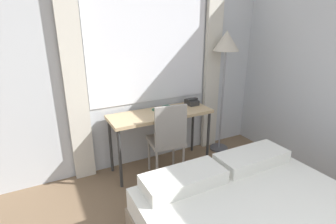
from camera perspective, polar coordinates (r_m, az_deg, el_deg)
wall_back_with_window at (r=3.33m, az=-7.77°, el=10.34°), size 4.86×0.13×2.70m
desk at (r=3.31m, az=-1.62°, el=-1.27°), size 1.31×0.47×0.77m
desk_chair at (r=3.15m, az=-0.07°, el=-5.44°), size 0.45×0.45×0.97m
standing_lamp at (r=3.69m, az=12.49°, el=13.13°), size 0.35×0.35×1.74m
telephone at (r=3.59m, az=5.21°, el=2.23°), size 0.16×0.17×0.09m
book at (r=3.36m, az=-0.67°, el=0.63°), size 0.31×0.26×0.02m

